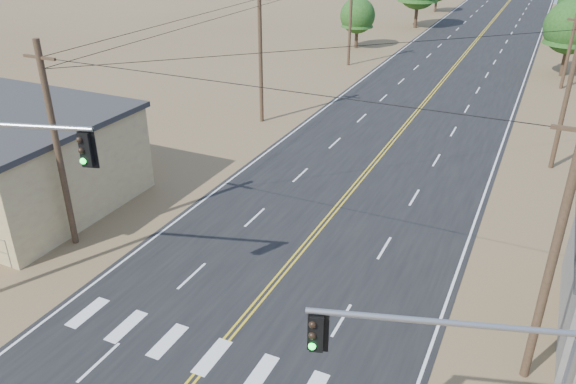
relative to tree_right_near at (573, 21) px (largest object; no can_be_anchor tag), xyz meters
The scene contains 9 objects.
road 29.36m from the tree_right_near, 111.10° to the right, with size 15.00×200.00×0.02m, color black.
utility_pole_left_near 49.56m from the tree_right_near, 114.94° to the right, with size 1.80×0.30×10.00m.
utility_pole_left_mid 32.54m from the tree_right_near, 129.96° to the right, with size 1.80×0.30×10.00m.
utility_pole_left_far 21.47m from the tree_right_near, 166.71° to the right, with size 1.80×0.30×10.00m.
utility_pole_right_near 44.94m from the tree_right_near, 89.87° to the right, with size 1.80×0.30×10.00m.
utility_pole_right_mid 24.94m from the tree_right_near, 89.76° to the right, with size 1.80×0.30×10.00m.
utility_pole_right_far 4.94m from the tree_right_near, 88.80° to the right, with size 1.80×0.30×10.00m.
tree_left_near 23.26m from the tree_right_near, behind, with size 4.12×4.12×6.87m.
tree_right_near is the anchor object (origin of this frame).
Camera 1 is at (9.28, -5.10, 14.74)m, focal length 35.00 mm.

